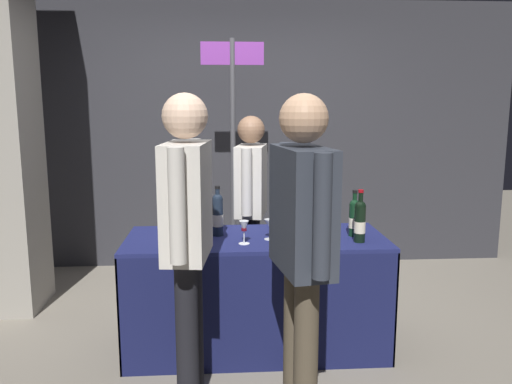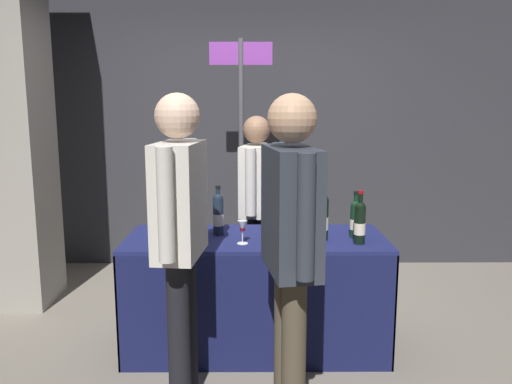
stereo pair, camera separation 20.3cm
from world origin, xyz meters
name	(u,v)px [view 1 (the left image)]	position (x,y,z in m)	size (l,w,h in m)	color
ground_plane	(256,346)	(0.00, 0.00, 0.00)	(12.00, 12.00, 0.00)	gray
back_partition	(243,136)	(0.00, 1.92, 1.31)	(5.43, 0.12, 2.62)	#2D2D33
tasting_table	(256,272)	(0.00, 0.00, 0.53)	(1.70, 0.70, 0.77)	#191E51
featured_wine_bottle	(292,215)	(0.23, -0.04, 0.92)	(0.07, 0.07, 0.37)	black
display_bottle_0	(294,221)	(0.22, -0.20, 0.92)	(0.07, 0.07, 0.36)	#38230F
display_bottle_1	(354,217)	(0.65, -0.02, 0.90)	(0.07, 0.07, 0.31)	black
display_bottle_2	(323,216)	(0.43, -0.07, 0.92)	(0.08, 0.08, 0.36)	black
display_bottle_3	(360,220)	(0.65, -0.17, 0.91)	(0.07, 0.07, 0.34)	black
display_bottle_4	(218,214)	(-0.25, 0.05, 0.92)	(0.07, 0.07, 0.33)	#192333
wine_glass_near_vendor	(270,224)	(0.08, -0.07, 0.87)	(0.07, 0.07, 0.13)	silver
wine_glass_mid	(201,225)	(-0.36, -0.09, 0.88)	(0.07, 0.07, 0.15)	silver
wine_glass_near_taster	(244,228)	(-0.09, -0.16, 0.88)	(0.07, 0.07, 0.15)	silver
flower_vase	(173,226)	(-0.52, -0.21, 0.90)	(0.09, 0.09, 0.36)	slate
vendor_presenter	(251,196)	(0.01, 0.70, 0.91)	(0.28, 0.56, 1.54)	black
taster_foreground_right	(302,233)	(0.16, -0.90, 1.02)	(0.28, 0.62, 1.69)	#4C4233
taster_foreground_left	(187,223)	(-0.40, -0.66, 1.02)	(0.26, 0.61, 1.69)	black
booth_signpost	(233,137)	(-0.12, 1.17, 1.35)	(0.53, 0.04, 2.17)	#47474C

